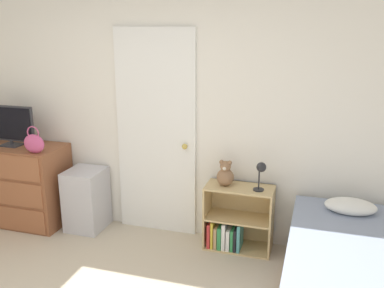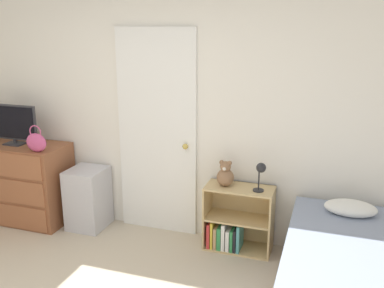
{
  "view_description": "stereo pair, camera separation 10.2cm",
  "coord_description": "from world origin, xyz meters",
  "views": [
    {
      "loc": [
        1.58,
        -1.79,
        2.12
      ],
      "look_at": [
        0.47,
        1.86,
        1.04
      ],
      "focal_mm": 40.0,
      "sensor_mm": 36.0,
      "label": 1
    },
    {
      "loc": [
        1.68,
        -1.76,
        2.12
      ],
      "look_at": [
        0.47,
        1.86,
        1.04
      ],
      "focal_mm": 40.0,
      "sensor_mm": 36.0,
      "label": 2
    }
  ],
  "objects": [
    {
      "name": "storage_bin",
      "position": [
        -0.71,
        1.89,
        0.32
      ],
      "size": [
        0.37,
        0.4,
        0.65
      ],
      "color": "silver",
      "rests_on": "ground_plane"
    },
    {
      "name": "desk_lamp",
      "position": [
        1.11,
        1.89,
        0.83
      ],
      "size": [
        0.11,
        0.11,
        0.28
      ],
      "color": "#262628",
      "rests_on": "bookshelf"
    },
    {
      "name": "teddy_bear",
      "position": [
        0.77,
        1.93,
        0.74
      ],
      "size": [
        0.16,
        0.16,
        0.25
      ],
      "color": "#8C6647",
      "rests_on": "bookshelf"
    },
    {
      "name": "bookshelf",
      "position": [
        0.87,
        1.94,
        0.24
      ],
      "size": [
        0.64,
        0.31,
        0.63
      ],
      "color": "tan",
      "rests_on": "ground_plane"
    },
    {
      "name": "wall_back",
      "position": [
        0.0,
        2.14,
        1.27
      ],
      "size": [
        10.0,
        0.06,
        2.55
      ],
      "color": "white",
      "rests_on": "ground_plane"
    },
    {
      "name": "handbag",
      "position": [
        -1.11,
        1.65,
        0.97
      ],
      "size": [
        0.23,
        0.09,
        0.28
      ],
      "color": "#C64C7F",
      "rests_on": "dresser"
    },
    {
      "name": "tv",
      "position": [
        -1.51,
        1.81,
        1.09
      ],
      "size": [
        0.58,
        0.16,
        0.43
      ],
      "color": "#2D2D33",
      "rests_on": "dresser"
    },
    {
      "name": "door_closed",
      "position": [
        0.02,
        2.09,
        1.04
      ],
      "size": [
        0.83,
        0.09,
        2.09
      ],
      "color": "white",
      "rests_on": "ground_plane"
    },
    {
      "name": "bed",
      "position": [
        1.9,
        1.15,
        0.28
      ],
      "size": [
        0.96,
        1.9,
        0.67
      ],
      "color": "brown",
      "rests_on": "ground_plane"
    },
    {
      "name": "dresser",
      "position": [
        -1.47,
        1.83,
        0.43
      ],
      "size": [
        0.99,
        0.53,
        0.87
      ],
      "color": "brown",
      "rests_on": "ground_plane"
    }
  ]
}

